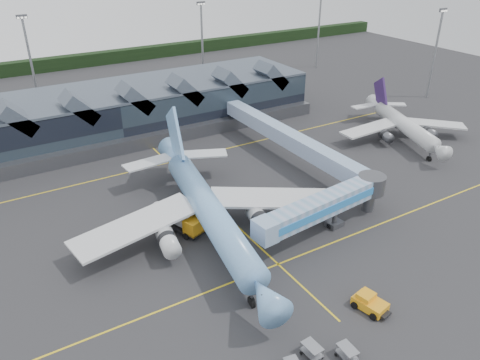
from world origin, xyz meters
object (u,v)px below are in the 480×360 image
jet_bridge (332,203)px  fuel_truck (176,218)px  pushback_tug (370,303)px  regional_jet (402,124)px  main_airliner (207,207)px

jet_bridge → fuel_truck: 22.68m
pushback_tug → regional_jet: bearing=26.4°
regional_jet → jet_bridge: size_ratio=1.21×
regional_jet → fuel_truck: regional_jet is taller
main_airliner → pushback_tug: bearing=-60.6°
main_airliner → regional_jet: size_ratio=1.51×
regional_jet → jet_bridge: 40.18m
main_airliner → jet_bridge: main_airliner is taller
main_airliner → regional_jet: 52.29m
fuel_truck → pushback_tug: fuel_truck is taller
regional_jet → pushback_tug: bearing=-121.5°
fuel_truck → pushback_tug: bearing=-86.2°
jet_bridge → pushback_tug: 17.10m
main_airliner → fuel_truck: (-3.52, 3.16, -2.46)m
regional_jet → pushback_tug: regional_jet is taller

